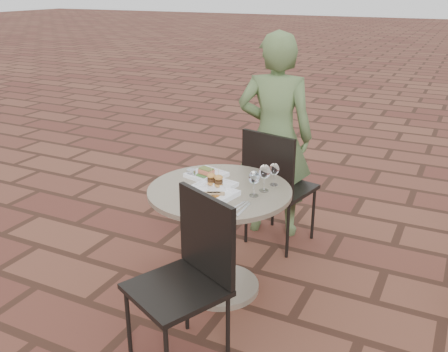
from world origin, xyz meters
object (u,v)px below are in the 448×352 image
at_px(chair_far, 275,180).
at_px(plate_sliders, 215,184).
at_px(cafe_table, 220,224).
at_px(plate_salmon, 206,174).
at_px(diner, 275,137).
at_px(plate_tuna, 211,194).
at_px(chair_near, 191,267).

bearing_deg(chair_far, plate_sliders, 92.03).
distance_m(cafe_table, chair_far, 0.73).
xyz_separation_m(plate_salmon, plate_sliders, (0.14, -0.14, 0.01)).
bearing_deg(diner, plate_tuna, 77.90).
distance_m(plate_sliders, plate_tuna, 0.15).
height_order(cafe_table, plate_sliders, plate_sliders).
bearing_deg(plate_tuna, plate_salmon, 123.34).
relative_size(cafe_table, diner, 0.56).
distance_m(chair_far, plate_salmon, 0.67).
bearing_deg(plate_sliders, chair_far, 79.76).
bearing_deg(chair_near, plate_salmon, 137.13).
height_order(diner, plate_salmon, diner).
bearing_deg(cafe_table, plate_salmon, 140.02).
xyz_separation_m(diner, plate_tuna, (0.02, -1.10, -0.06)).
bearing_deg(plate_tuna, plate_sliders, 108.52).
distance_m(cafe_table, plate_sliders, 0.27).
bearing_deg(plate_salmon, chair_near, -67.47).
relative_size(diner, plate_salmon, 6.08).
relative_size(chair_near, plate_tuna, 3.12).
relative_size(cafe_table, chair_far, 0.97).
bearing_deg(chair_near, chair_far, 116.75).
height_order(chair_near, plate_salmon, chair_near).
height_order(chair_far, diner, diner).
distance_m(chair_far, diner, 0.37).
bearing_deg(plate_tuna, cafe_table, 95.09).
relative_size(chair_far, chair_near, 1.00).
relative_size(chair_far, plate_tuna, 3.12).
relative_size(plate_salmon, plate_tuna, 0.89).
bearing_deg(diner, cafe_table, 77.31).
height_order(cafe_table, chair_near, chair_near).
bearing_deg(cafe_table, plate_tuna, -84.91).
bearing_deg(cafe_table, chair_far, 82.48).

